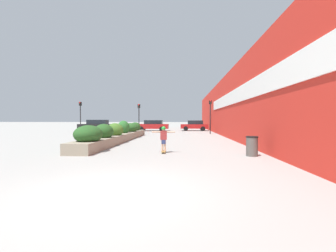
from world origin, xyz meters
name	(u,v)px	position (x,y,z in m)	size (l,w,h in m)	color
ground_plane	(114,192)	(0.00, 0.00, 0.00)	(300.00, 300.00, 0.00)	gray
building_wall_right	(224,107)	(5.69, 18.77, 2.90)	(0.67, 49.53, 5.79)	red
planter_box	(119,134)	(-3.30, 11.55, 0.57)	(1.41, 14.20, 1.55)	gray
skateboard	(164,151)	(0.56, 6.01, 0.07)	(0.25, 0.77, 0.09)	olive
skateboarder	(164,136)	(0.56, 6.01, 0.82)	(1.13, 0.21, 1.21)	tan
trash_bin	(252,146)	(4.58, 5.34, 0.45)	(0.53, 0.53, 0.89)	#514C47
car_leftmost	(153,125)	(-3.01, 27.58, 0.82)	(4.67, 2.02, 1.56)	maroon
car_center_left	(194,125)	(3.09, 28.51, 0.79)	(3.98, 1.87, 1.52)	maroon
car_center_right	(97,125)	(-10.54, 25.47, 0.85)	(4.76, 1.87, 1.61)	black
car_rightmost	(250,125)	(10.86, 27.54, 0.81)	(4.56, 1.96, 1.52)	black
traffic_light_left	(139,114)	(-3.69, 20.97, 2.35)	(0.28, 0.30, 3.44)	black
traffic_light_right	(210,111)	(4.54, 21.04, 2.58)	(0.28, 0.30, 3.83)	black
traffic_light_far_left	(80,112)	(-10.93, 21.38, 2.54)	(0.28, 0.30, 3.76)	black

